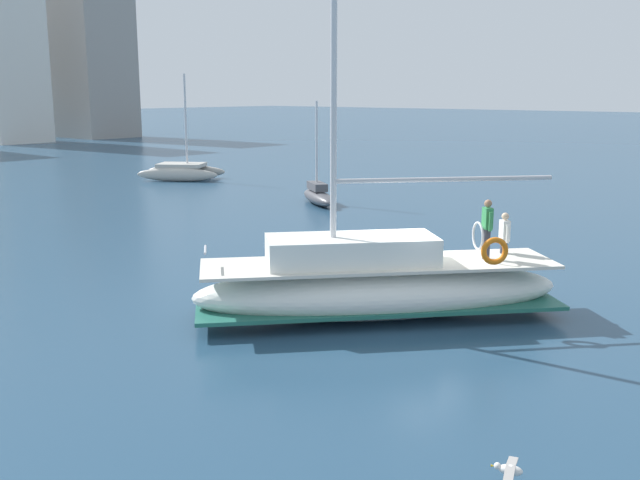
{
  "coord_description": "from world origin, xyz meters",
  "views": [
    {
      "loc": [
        -15.86,
        -10.38,
        5.81
      ],
      "look_at": [
        -1.04,
        2.3,
        1.8
      ],
      "focal_mm": 40.72,
      "sensor_mm": 36.0,
      "label": 1
    }
  ],
  "objects_px": {
    "moored_catamaran": "(318,195)",
    "seagull": "(509,470)",
    "moored_sloop_near": "(182,171)",
    "main_sailboat": "(376,284)",
    "mooring_buoy": "(357,248)"
  },
  "relations": [
    {
      "from": "moored_catamaran",
      "to": "seagull",
      "type": "bearing_deg",
      "value": -133.54
    },
    {
      "from": "seagull",
      "to": "moored_sloop_near",
      "type": "bearing_deg",
      "value": 57.86
    },
    {
      "from": "moored_sloop_near",
      "to": "moored_catamaran",
      "type": "bearing_deg",
      "value": -99.06
    },
    {
      "from": "moored_catamaran",
      "to": "main_sailboat",
      "type": "bearing_deg",
      "value": -134.94
    },
    {
      "from": "moored_sloop_near",
      "to": "mooring_buoy",
      "type": "relative_size",
      "value": 7.72
    },
    {
      "from": "main_sailboat",
      "to": "mooring_buoy",
      "type": "xyz_separation_m",
      "value": [
        5.75,
        5.06,
        -0.74
      ]
    },
    {
      "from": "main_sailboat",
      "to": "moored_sloop_near",
      "type": "xyz_separation_m",
      "value": [
        16.03,
        27.79,
        -0.31
      ]
    },
    {
      "from": "moored_catamaran",
      "to": "mooring_buoy",
      "type": "bearing_deg",
      "value": -132.54
    },
    {
      "from": "main_sailboat",
      "to": "seagull",
      "type": "bearing_deg",
      "value": -130.32
    },
    {
      "from": "main_sailboat",
      "to": "mooring_buoy",
      "type": "bearing_deg",
      "value": 41.34
    },
    {
      "from": "moored_catamaran",
      "to": "seagull",
      "type": "height_order",
      "value": "moored_catamaran"
    },
    {
      "from": "main_sailboat",
      "to": "moored_sloop_near",
      "type": "bearing_deg",
      "value": 60.03
    },
    {
      "from": "main_sailboat",
      "to": "seagull",
      "type": "distance_m",
      "value": 8.52
    },
    {
      "from": "moored_catamaran",
      "to": "seagull",
      "type": "relative_size",
      "value": 5.77
    },
    {
      "from": "main_sailboat",
      "to": "moored_catamaran",
      "type": "bearing_deg",
      "value": 45.06
    }
  ]
}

